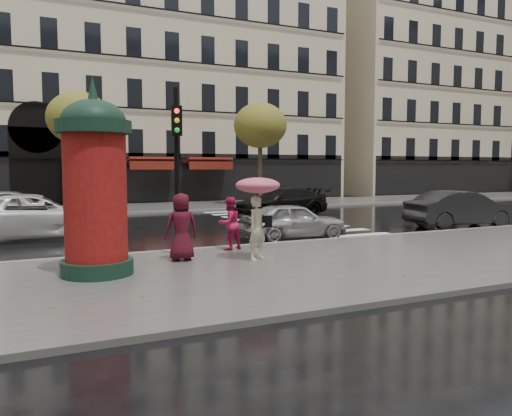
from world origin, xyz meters
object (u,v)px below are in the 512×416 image
woman_umbrella (258,204)px  man_burgundy (181,227)px  morris_column (95,181)px  car_black (280,202)px  woman_red (229,223)px  car_white (36,216)px  car_darkgrey (461,209)px  traffic_light (177,154)px  car_silver (293,221)px

woman_umbrella → man_burgundy: 2.06m
morris_column → car_black: (10.55, 11.13, -1.48)m
woman_umbrella → woman_red: woman_umbrella is taller
man_burgundy → car_white: size_ratio=0.31×
woman_umbrella → car_darkgrey: 11.78m
man_burgundy → traffic_light: bearing=-98.2°
woman_red → man_burgundy: (-1.76, -1.06, 0.10)m
traffic_light → car_black: bearing=49.2°
car_darkgrey → car_white: 16.75m
woman_umbrella → woman_red: bearing=92.0°
woman_umbrella → car_white: 9.13m
car_black → morris_column: bearing=-48.0°
car_darkgrey → car_white: (-16.28, 3.92, 0.02)m
traffic_light → car_darkgrey: bearing=9.2°
car_darkgrey → car_silver: bearing=97.8°
car_silver → car_white: (-8.18, 3.92, 0.15)m
woman_umbrella → morris_column: 4.09m
traffic_light → woman_umbrella: bearing=-41.8°
traffic_light → car_black: traffic_light is taller
morris_column → car_white: size_ratio=0.77×
car_darkgrey → woman_umbrella: bearing=115.7°
morris_column → car_silver: 8.18m
woman_umbrella → car_silver: size_ratio=0.58×
man_burgundy → morris_column: bearing=22.0°
woman_red → man_burgundy: man_burgundy is taller
traffic_light → car_silver: traffic_light is taller
woman_umbrella → morris_column: morris_column is taller
man_burgundy → morris_column: (-2.21, -0.84, 1.23)m
woman_red → car_silver: size_ratio=0.41×
morris_column → car_black: morris_column is taller
woman_red → car_silver: (3.14, 1.80, -0.25)m
car_white → car_darkgrey: bearing=-102.9°
traffic_light → car_silver: (4.78, 2.09, -2.23)m
woman_red → morris_column: size_ratio=0.35×
man_burgundy → morris_column: 2.66m
morris_column → car_silver: (7.12, 3.71, -1.58)m
woman_red → car_silver: 3.63m
car_white → car_black: car_white is taller
woman_umbrella → man_burgundy: size_ratio=1.27×
woman_red → traffic_light: (-1.64, -0.29, 1.98)m
man_burgundy → car_silver: 5.69m
man_burgundy → car_darkgrey: (13.01, 2.86, -0.22)m
woman_umbrella → car_white: woman_umbrella is taller
woman_red → traffic_light: traffic_light is taller
man_burgundy → car_silver: man_burgundy is taller
morris_column → car_darkgrey: size_ratio=0.94×
man_burgundy → car_black: bearing=-128.0°
traffic_light → car_black: 12.75m
car_white → woman_umbrella: bearing=-145.3°
woman_umbrella → woman_red: 1.94m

